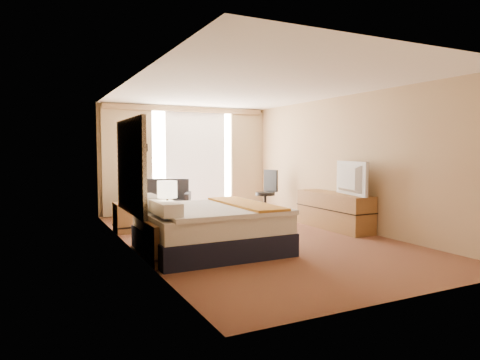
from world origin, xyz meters
name	(u,v)px	position (x,y,z in m)	size (l,w,h in m)	color
floor	(251,237)	(0.00, 0.00, 0.00)	(4.20, 7.00, 0.02)	#4F1618
ceiling	(252,88)	(0.00, 0.00, 2.60)	(4.20, 7.00, 0.02)	white
wall_back	(185,160)	(0.00, 3.50, 1.30)	(4.20, 0.02, 2.60)	tan
wall_front	(413,173)	(0.00, -3.50, 1.30)	(4.20, 0.02, 2.60)	tan
wall_left	(131,165)	(-2.10, 0.00, 1.30)	(0.02, 7.00, 2.60)	tan
wall_right	(346,162)	(2.10, 0.00, 1.30)	(0.02, 7.00, 2.60)	tan
headboard	(130,166)	(-2.06, 0.20, 1.28)	(0.06, 1.85, 1.50)	black
nightstand_left	(166,243)	(-1.87, -1.05, 0.28)	(0.45, 0.52, 0.55)	#955D36
nightstand_right	(127,217)	(-1.87, 1.45, 0.28)	(0.45, 0.52, 0.55)	#955D36
media_dresser	(334,211)	(1.83, 0.00, 0.35)	(0.50, 1.80, 0.70)	#955D36
window	(195,159)	(0.25, 3.47, 1.32)	(2.30, 0.02, 2.30)	white
curtains	(187,155)	(0.00, 3.39, 1.41)	(4.12, 0.19, 2.56)	#C6B18C
bed	(210,228)	(-1.06, -0.65, 0.36)	(2.00, 1.83, 0.97)	black
loveseat	(159,206)	(-0.89, 2.74, 0.29)	(1.59, 1.27, 0.88)	#581D19
floor_lamp	(144,166)	(-1.15, 3.05, 1.19)	(0.21, 0.21, 1.68)	black
desk_chair	(267,195)	(1.54, 2.12, 0.48)	(0.52, 0.52, 1.07)	black
lamp_left	(167,190)	(-1.82, -0.98, 0.99)	(0.27, 0.27, 0.57)	black
lamp_right	(126,177)	(-1.89, 1.38, 1.03)	(0.30, 0.30, 0.62)	black
tissue_box	(168,220)	(-1.87, -1.16, 0.61)	(0.13, 0.13, 0.12)	#879FD0
telephone	(127,200)	(-1.86, 1.53, 0.58)	(0.18, 0.14, 0.07)	black
television	(346,178)	(1.78, -0.40, 1.01)	(1.09, 0.14, 0.63)	black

